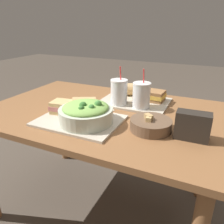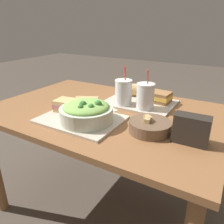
{
  "view_description": "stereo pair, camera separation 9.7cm",
  "coord_description": "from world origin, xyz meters",
  "px_view_note": "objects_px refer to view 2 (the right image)",
  "views": [
    {
      "loc": [
        0.54,
        -1.03,
        1.18
      ],
      "look_at": [
        0.14,
        -0.15,
        0.78
      ],
      "focal_mm": 35.0,
      "sensor_mm": 36.0,
      "label": 1
    },
    {
      "loc": [
        0.63,
        -0.99,
        1.18
      ],
      "look_at": [
        0.14,
        -0.15,
        0.78
      ],
      "focal_mm": 35.0,
      "sensor_mm": 36.0,
      "label": 2
    }
  ],
  "objects_px": {
    "soup_bowl": "(150,126)",
    "drink_cup_dark": "(123,93)",
    "baguette_far": "(140,90)",
    "baguette_near": "(88,103)",
    "sandwich_far": "(157,97)",
    "drink_cup_red": "(145,97)",
    "sandwich_near": "(69,106)",
    "salad_bowl": "(86,112)",
    "napkin_folded": "(105,109)",
    "chip_bag": "(191,130)"
  },
  "relations": [
    {
      "from": "drink_cup_red",
      "to": "chip_bag",
      "type": "xyz_separation_m",
      "value": [
        0.3,
        -0.24,
        -0.02
      ]
    },
    {
      "from": "sandwich_near",
      "to": "sandwich_far",
      "type": "height_order",
      "value": "same"
    },
    {
      "from": "soup_bowl",
      "to": "napkin_folded",
      "type": "distance_m",
      "value": 0.35
    },
    {
      "from": "chip_bag",
      "to": "sandwich_near",
      "type": "bearing_deg",
      "value": 178.77
    },
    {
      "from": "chip_bag",
      "to": "sandwich_far",
      "type": "bearing_deg",
      "value": 124.42
    },
    {
      "from": "salad_bowl",
      "to": "chip_bag",
      "type": "distance_m",
      "value": 0.49
    },
    {
      "from": "baguette_near",
      "to": "napkin_folded",
      "type": "distance_m",
      "value": 0.11
    },
    {
      "from": "soup_bowl",
      "to": "drink_cup_dark",
      "type": "height_order",
      "value": "drink_cup_dark"
    },
    {
      "from": "sandwich_far",
      "to": "drink_cup_red",
      "type": "distance_m",
      "value": 0.15
    },
    {
      "from": "salad_bowl",
      "to": "baguette_far",
      "type": "height_order",
      "value": "salad_bowl"
    },
    {
      "from": "sandwich_far",
      "to": "napkin_folded",
      "type": "distance_m",
      "value": 0.33
    },
    {
      "from": "sandwich_near",
      "to": "baguette_near",
      "type": "height_order",
      "value": "baguette_near"
    },
    {
      "from": "baguette_near",
      "to": "drink_cup_dark",
      "type": "distance_m",
      "value": 0.22
    },
    {
      "from": "napkin_folded",
      "to": "salad_bowl",
      "type": "bearing_deg",
      "value": -83.73
    },
    {
      "from": "baguette_far",
      "to": "drink_cup_red",
      "type": "xyz_separation_m",
      "value": [
        0.12,
        -0.2,
        0.03
      ]
    },
    {
      "from": "salad_bowl",
      "to": "drink_cup_dark",
      "type": "relative_size",
      "value": 1.16
    },
    {
      "from": "baguette_far",
      "to": "salad_bowl",
      "type": "bearing_deg",
      "value": 153.23
    },
    {
      "from": "soup_bowl",
      "to": "drink_cup_dark",
      "type": "distance_m",
      "value": 0.35
    },
    {
      "from": "baguette_near",
      "to": "drink_cup_dark",
      "type": "bearing_deg",
      "value": -60.08
    },
    {
      "from": "salad_bowl",
      "to": "baguette_near",
      "type": "xyz_separation_m",
      "value": [
        -0.08,
        0.12,
        -0.01
      ]
    },
    {
      "from": "napkin_folded",
      "to": "chip_bag",
      "type": "bearing_deg",
      "value": -15.62
    },
    {
      "from": "sandwich_far",
      "to": "soup_bowl",
      "type": "bearing_deg",
      "value": -69.95
    },
    {
      "from": "salad_bowl",
      "to": "baguette_near",
      "type": "bearing_deg",
      "value": 123.44
    },
    {
      "from": "baguette_near",
      "to": "drink_cup_red",
      "type": "relative_size",
      "value": 0.66
    },
    {
      "from": "baguette_far",
      "to": "napkin_folded",
      "type": "bearing_deg",
      "value": 144.42
    },
    {
      "from": "baguette_near",
      "to": "napkin_folded",
      "type": "bearing_deg",
      "value": -61.03
    },
    {
      "from": "sandwich_near",
      "to": "drink_cup_dark",
      "type": "xyz_separation_m",
      "value": [
        0.2,
        0.25,
        0.04
      ]
    },
    {
      "from": "salad_bowl",
      "to": "soup_bowl",
      "type": "relative_size",
      "value": 1.36
    },
    {
      "from": "sandwich_near",
      "to": "baguette_far",
      "type": "bearing_deg",
      "value": 55.07
    },
    {
      "from": "drink_cup_dark",
      "to": "drink_cup_red",
      "type": "distance_m",
      "value": 0.14
    },
    {
      "from": "drink_cup_dark",
      "to": "drink_cup_red",
      "type": "xyz_separation_m",
      "value": [
        0.14,
        0.0,
        -0.0
      ]
    },
    {
      "from": "sandwich_far",
      "to": "drink_cup_red",
      "type": "height_order",
      "value": "drink_cup_red"
    },
    {
      "from": "baguette_far",
      "to": "sandwich_near",
      "type": "bearing_deg",
      "value": 133.71
    },
    {
      "from": "baguette_near",
      "to": "sandwich_far",
      "type": "height_order",
      "value": "baguette_near"
    },
    {
      "from": "salad_bowl",
      "to": "chip_bag",
      "type": "bearing_deg",
      "value": 7.38
    },
    {
      "from": "chip_bag",
      "to": "napkin_folded",
      "type": "distance_m",
      "value": 0.53
    },
    {
      "from": "baguette_near",
      "to": "sandwich_near",
      "type": "bearing_deg",
      "value": 101.96
    },
    {
      "from": "salad_bowl",
      "to": "drink_cup_red",
      "type": "xyz_separation_m",
      "value": [
        0.18,
        0.31,
        0.02
      ]
    },
    {
      "from": "salad_bowl",
      "to": "baguette_far",
      "type": "distance_m",
      "value": 0.51
    },
    {
      "from": "soup_bowl",
      "to": "baguette_near",
      "type": "xyz_separation_m",
      "value": [
        -0.38,
        0.05,
        0.02
      ]
    },
    {
      "from": "sandwich_far",
      "to": "baguette_far",
      "type": "xyz_separation_m",
      "value": [
        -0.13,
        0.05,
        0.01
      ]
    },
    {
      "from": "salad_bowl",
      "to": "sandwich_near",
      "type": "distance_m",
      "value": 0.17
    },
    {
      "from": "sandwich_near",
      "to": "chip_bag",
      "type": "relative_size",
      "value": 1.15
    },
    {
      "from": "soup_bowl",
      "to": "drink_cup_red",
      "type": "height_order",
      "value": "drink_cup_red"
    },
    {
      "from": "drink_cup_red",
      "to": "napkin_folded",
      "type": "bearing_deg",
      "value": -153.36
    },
    {
      "from": "salad_bowl",
      "to": "napkin_folded",
      "type": "bearing_deg",
      "value": 96.27
    },
    {
      "from": "soup_bowl",
      "to": "salad_bowl",
      "type": "bearing_deg",
      "value": -166.62
    },
    {
      "from": "baguette_near",
      "to": "sandwich_far",
      "type": "distance_m",
      "value": 0.43
    },
    {
      "from": "drink_cup_dark",
      "to": "drink_cup_red",
      "type": "relative_size",
      "value": 1.01
    },
    {
      "from": "baguette_far",
      "to": "baguette_near",
      "type": "bearing_deg",
      "value": 139.89
    }
  ]
}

